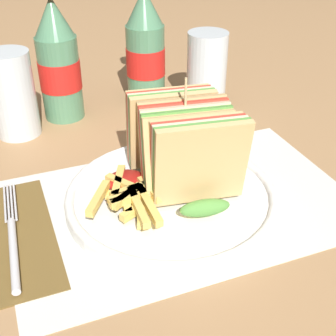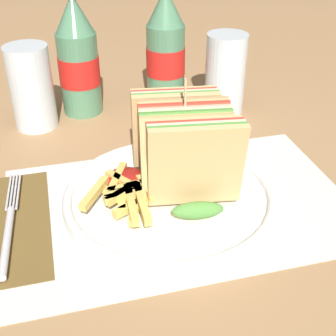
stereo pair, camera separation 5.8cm
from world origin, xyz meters
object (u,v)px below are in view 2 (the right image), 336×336
object	(u,v)px
glass_near	(225,79)
glass_far	(32,93)
coke_bottle_near	(78,59)
plate_main	(172,196)
fork	(8,229)
coke_bottle_far	(166,50)
club_sandwich	(184,148)

from	to	relation	value
glass_near	glass_far	distance (m)	0.32
coke_bottle_near	plate_main	bearing A→B (deg)	-75.07
fork	coke_bottle_far	bearing A→B (deg)	53.21
club_sandwich	glass_near	size ratio (longest dim) A/B	1.30
club_sandwich	coke_bottle_far	size ratio (longest dim) A/B	0.79
plate_main	glass_near	size ratio (longest dim) A/B	1.98
fork	coke_bottle_near	world-z (taller)	coke_bottle_near
coke_bottle_near	glass_near	bearing A→B (deg)	-13.46
fork	glass_near	bearing A→B (deg)	38.83
coke_bottle_far	glass_far	xyz separation A→B (m)	(-0.23, -0.04, -0.04)
club_sandwich	fork	xyz separation A→B (m)	(-0.21, -0.02, -0.06)
plate_main	glass_far	world-z (taller)	glass_far
fork	glass_near	world-z (taller)	glass_near
fork	coke_bottle_far	distance (m)	0.42
club_sandwich	coke_bottle_near	distance (m)	0.30
club_sandwich	coke_bottle_far	distance (m)	0.30
glass_near	glass_far	xyz separation A→B (m)	(-0.32, 0.02, 0.00)
coke_bottle_far	glass_near	xyz separation A→B (m)	(0.09, -0.06, -0.04)
club_sandwich	coke_bottle_far	bearing A→B (deg)	79.83
glass_near	glass_far	size ratio (longest dim) A/B	1.00
plate_main	glass_near	xyz separation A→B (m)	(0.16, 0.24, 0.05)
fork	glass_near	xyz separation A→B (m)	(0.35, 0.25, 0.05)
club_sandwich	glass_far	world-z (taller)	club_sandwich
club_sandwich	coke_bottle_near	xyz separation A→B (m)	(-0.10, 0.28, 0.02)
coke_bottle_far	glass_far	world-z (taller)	coke_bottle_far
glass_near	glass_far	world-z (taller)	same
coke_bottle_near	coke_bottle_far	size ratio (longest dim) A/B	1.00
coke_bottle_near	club_sandwich	bearing A→B (deg)	-71.15
fork	glass_far	size ratio (longest dim) A/B	1.45
coke_bottle_far	glass_near	bearing A→B (deg)	-36.82
coke_bottle_near	glass_far	xyz separation A→B (m)	(-0.08, -0.04, -0.04)
fork	club_sandwich	bearing A→B (deg)	9.70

